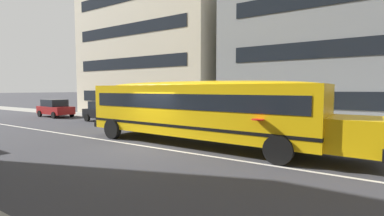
% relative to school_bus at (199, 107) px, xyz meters
% --- Properties ---
extents(ground_plane, '(400.00, 400.00, 0.00)m').
position_rel_school_bus_xyz_m(ground_plane, '(-1.75, -1.67, -1.79)').
color(ground_plane, '#38383D').
extents(sidewalk_far, '(120.00, 3.00, 0.01)m').
position_rel_school_bus_xyz_m(sidewalk_far, '(-1.75, 6.44, -1.78)').
color(sidewalk_far, gray).
rests_on(sidewalk_far, ground_plane).
extents(lane_centreline, '(110.00, 0.16, 0.01)m').
position_rel_school_bus_xyz_m(lane_centreline, '(-1.75, -1.67, -1.78)').
color(lane_centreline, silver).
rests_on(lane_centreline, ground_plane).
extents(school_bus, '(13.51, 3.42, 3.01)m').
position_rel_school_bus_xyz_m(school_bus, '(0.00, 0.00, 0.00)').
color(school_bus, yellow).
rests_on(school_bus, ground_plane).
extents(parked_car_red_by_lamppost, '(3.98, 2.05, 1.64)m').
position_rel_school_bus_xyz_m(parked_car_red_by_lamppost, '(-18.04, 3.55, -0.94)').
color(parked_car_red_by_lamppost, maroon).
rests_on(parked_car_red_by_lamppost, ground_plane).
extents(parked_car_black_mid_block, '(3.93, 1.94, 1.64)m').
position_rel_school_bus_xyz_m(parked_car_black_mid_block, '(-11.16, 3.74, -0.94)').
color(parked_car_black_mid_block, black).
rests_on(parked_car_black_mid_block, ground_plane).
extents(apartment_block_far_left, '(16.41, 9.17, 13.30)m').
position_rel_school_bus_xyz_m(apartment_block_far_left, '(-12.87, 12.50, 4.86)').
color(apartment_block_far_left, beige).
rests_on(apartment_block_far_left, ground_plane).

